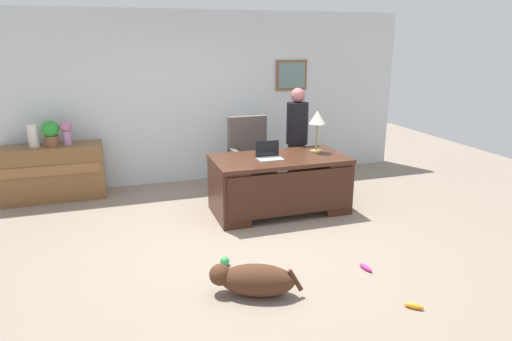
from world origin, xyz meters
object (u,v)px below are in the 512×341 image
object	(u,v)px
desk	(280,183)
dog_toy_ball	(225,261)
vase_with_flowers	(66,130)
person_standing	(297,140)
dog_lying	(253,280)
vase_empty	(33,136)
credenza	(54,173)
dog_toy_plush	(414,306)
potted_plant	(51,132)
desk_lamp	(317,120)
laptop	(269,154)
armchair	(250,159)
dog_toy_bone	(366,267)

from	to	relation	value
desk	dog_toy_ball	world-z (taller)	desk
vase_with_flowers	person_standing	bearing A→B (deg)	-13.99
dog_lying	vase_empty	distance (m)	4.09
credenza	vase_empty	bearing A→B (deg)	179.62
person_standing	dog_toy_plush	size ratio (longest dim) A/B	9.59
dog_lying	potted_plant	size ratio (longest dim) A/B	2.25
dog_lying	desk_lamp	size ratio (longest dim) A/B	1.41
person_standing	dog_lying	size ratio (longest dim) A/B	1.96
person_standing	dog_toy_plush	xyz separation A→B (m)	(-0.25, -3.23, -0.79)
laptop	desk_lamp	bearing A→B (deg)	9.88
credenza	potted_plant	bearing A→B (deg)	2.63
armchair	vase_with_flowers	world-z (taller)	vase_with_flowers
dog_toy_plush	dog_toy_ball	bearing A→B (deg)	137.20
armchair	dog_toy_plush	bearing A→B (deg)	-83.46
credenza	person_standing	world-z (taller)	person_standing
vase_empty	dog_toy_ball	xyz separation A→B (m)	(2.05, -2.76, -0.91)
vase_with_flowers	dog_toy_plush	size ratio (longest dim) A/B	2.13
person_standing	dog_toy_bone	xyz separation A→B (m)	(-0.28, -2.49, -0.79)
dog_toy_ball	dog_toy_plush	bearing A→B (deg)	-42.80
dog_toy_ball	potted_plant	bearing A→B (deg)	123.42
potted_plant	dog_toy_plush	world-z (taller)	potted_plant
laptop	dog_toy_plush	distance (m)	2.68
person_standing	vase_with_flowers	bearing A→B (deg)	166.01
dog_toy_ball	dog_toy_bone	xyz separation A→B (m)	(1.35, -0.54, -0.02)
desk	dog_toy_bone	bearing A→B (deg)	-81.79
dog_toy_bone	dog_toy_plush	xyz separation A→B (m)	(0.03, -0.74, 0.00)
person_standing	vase_empty	bearing A→B (deg)	167.63
dog_lying	vase_empty	world-z (taller)	vase_empty
dog_lying	potted_plant	world-z (taller)	potted_plant
laptop	dog_toy_bone	distance (m)	1.99
credenza	laptop	size ratio (longest dim) A/B	4.36
dog_toy_plush	person_standing	bearing A→B (deg)	85.63
credenza	dog_toy_bone	distance (m)	4.60
credenza	dog_toy_bone	xyz separation A→B (m)	(3.19, -3.29, -0.38)
credenza	vase_with_flowers	xyz separation A→B (m)	(0.24, 0.00, 0.61)
dog_lying	dog_toy_bone	bearing A→B (deg)	3.99
vase_with_flowers	laptop	bearing A→B (deg)	-30.89
armchair	vase_empty	distance (m)	3.11
vase_empty	dog_toy_plush	world-z (taller)	vase_empty
desk	dog_toy_ball	size ratio (longest dim) A/B	18.01
dog_lying	dog_toy_ball	xyz separation A→B (m)	(-0.11, 0.62, -0.11)
person_standing	vase_with_flowers	world-z (taller)	person_standing
desk_lamp	dog_toy_plush	size ratio (longest dim) A/B	3.48
potted_plant	dog_toy_bone	distance (m)	4.67
credenza	vase_empty	size ratio (longest dim) A/B	4.40
credenza	dog_toy_ball	size ratio (longest dim) A/B	14.15
desk_lamp	dog_toy_bone	world-z (taller)	desk_lamp
dog_toy_ball	desk_lamp	bearing A→B (deg)	39.45
desk	potted_plant	world-z (taller)	potted_plant
desk	dog_toy_bone	world-z (taller)	desk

